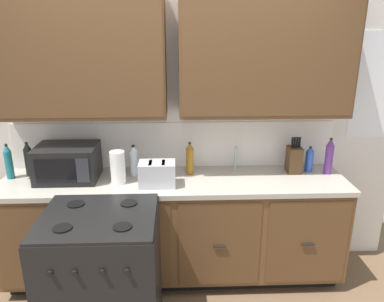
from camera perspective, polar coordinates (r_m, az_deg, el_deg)
The scene contains 15 objects.
ground_plane at distance 3.28m, azimuth -2.52°, elevation -21.43°, with size 8.00×8.00×0.00m, color brown.
wall_unit at distance 3.05m, azimuth -2.89°, elevation 10.30°, with size 3.97×0.40×2.58m.
counter_run at distance 3.25m, azimuth -2.59°, elevation -11.61°, with size 2.80×0.64×0.92m.
stove_range at distance 2.78m, azimuth -13.35°, elevation -18.10°, with size 0.76×0.68×0.95m.
microwave at distance 3.17m, azimuth -18.41°, elevation -1.70°, with size 0.48×0.37×0.28m.
toaster at distance 2.91m, azimuth -5.31°, elevation -3.49°, with size 0.28×0.18×0.19m.
knife_block at distance 3.28m, azimuth 15.25°, elevation -1.19°, with size 0.11×0.14×0.31m.
sink_faucet at distance 3.25m, azimuth 6.60°, elevation -1.08°, with size 0.02×0.02×0.20m, color #B2B5BA.
paper_towel_roll at distance 2.99m, azimuth -11.22°, elevation -2.45°, with size 0.12×0.12×0.26m, color white.
bottle_amber at distance 3.12m, azimuth -0.34°, elevation -1.14°, with size 0.06×0.06×0.27m.
bottle_blue at distance 3.34m, azimuth 17.42°, elevation -1.19°, with size 0.07×0.07×0.22m.
bottle_dark at distance 3.36m, azimuth -23.60°, elevation -1.19°, with size 0.07×0.07×0.29m.
bottle_clear at distance 3.12m, azimuth -8.83°, elevation -1.47°, with size 0.07×0.07×0.26m.
bottle_teal at distance 3.36m, azimuth -26.11°, elevation -1.49°, with size 0.06×0.06×0.29m.
bottle_violet at distance 3.32m, azimuth 20.14°, elevation -0.78°, with size 0.07×0.07×0.31m.
Camera 1 is at (0.03, -2.52, 2.10)m, focal length 35.08 mm.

